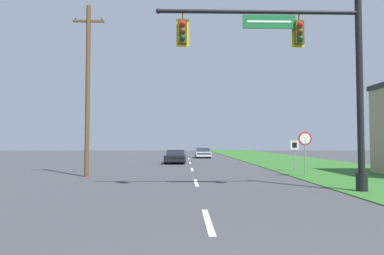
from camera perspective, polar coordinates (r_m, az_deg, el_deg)
name	(u,v)px	position (r m, az deg, el deg)	size (l,w,h in m)	color
grass_verge_right	(300,163)	(34.42, 17.50, -5.59)	(10.00, 110.00, 0.04)	#2D6626
road_center_line	(192,170)	(24.61, 0.01, -7.02)	(0.16, 34.80, 0.01)	silver
signal_mast	(311,70)	(14.54, 19.29, 9.04)	(8.33, 0.47, 7.98)	black
car_ahead	(176,157)	(32.15, -2.74, -4.88)	(1.99, 4.62, 1.19)	black
far_car	(203,153)	(43.39, 1.84, -4.26)	(1.82, 4.35, 1.19)	black
stop_sign	(305,144)	(20.39, 18.32, -2.60)	(0.76, 0.07, 2.50)	gray
route_sign_post	(294,149)	(23.69, 16.71, -3.40)	(0.55, 0.06, 2.03)	gray
utility_pole_near	(88,88)	(20.57, -16.99, 6.38)	(1.80, 0.26, 9.84)	brown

